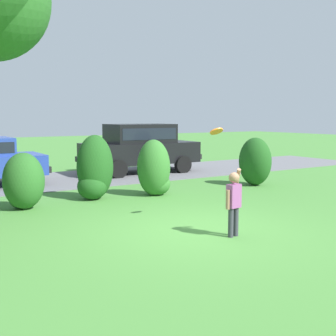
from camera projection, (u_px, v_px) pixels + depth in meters
ground_plane at (194, 230)px, 8.72m from camera, size 80.00×80.00×0.00m
driveway_strip at (60, 180)px, 15.39m from camera, size 28.00×4.40×0.02m
shrub_centre_left at (23, 182)px, 10.60m from camera, size 0.99×0.99×1.37m
shrub_centre at (94, 171)px, 11.90m from camera, size 1.02×0.93×1.73m
shrub_centre_right at (154, 171)px, 12.43m from camera, size 0.94×0.96×1.58m
shrub_far_end at (255, 161)px, 14.23m from camera, size 0.96×1.14×1.55m
parked_suv at (140, 146)px, 17.24m from camera, size 4.74×2.17×1.92m
child_thrower at (234, 199)px, 8.16m from camera, size 0.44×0.30×1.29m
frisbee at (216, 131)px, 9.14m from camera, size 0.28×0.26×0.16m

